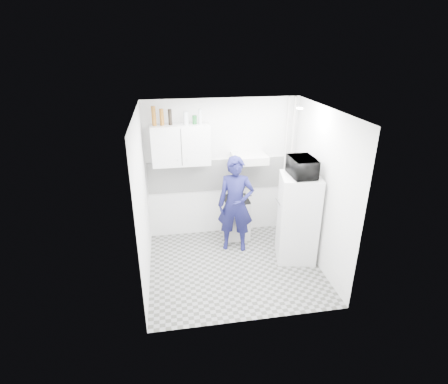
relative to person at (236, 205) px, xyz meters
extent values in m
plane|color=gray|center=(-0.13, -0.59, -0.87)|extent=(2.80, 2.80, 0.00)
plane|color=white|center=(-0.13, -0.59, 1.73)|extent=(2.80, 2.80, 0.00)
plane|color=white|center=(-0.13, 0.66, 0.43)|extent=(2.80, 0.00, 2.80)
plane|color=white|center=(-1.53, -0.59, 0.43)|extent=(0.00, 2.60, 2.60)
plane|color=white|center=(1.27, -0.59, 0.43)|extent=(0.00, 2.60, 2.60)
imported|color=#141443|center=(0.00, 0.00, 0.00)|extent=(0.72, 0.56, 1.73)
cube|color=silver|center=(0.09, 0.41, -0.48)|extent=(0.48, 0.48, 0.76)
cube|color=silver|center=(0.97, -0.46, -0.11)|extent=(0.74, 0.74, 1.51)
cube|color=black|center=(0.09, 0.41, -0.09)|extent=(0.46, 0.46, 0.03)
cylinder|color=silver|center=(0.15, 0.33, -0.03)|extent=(0.16, 0.16, 0.09)
imported|color=black|center=(0.97, -0.46, 0.80)|extent=(0.55, 0.38, 0.30)
cylinder|color=brown|center=(-1.30, 0.48, 1.49)|extent=(0.07, 0.07, 0.32)
cylinder|color=brown|center=(-1.17, 0.48, 1.47)|extent=(0.07, 0.07, 0.27)
cylinder|color=black|center=(-1.03, 0.48, 1.47)|extent=(0.06, 0.06, 0.26)
cylinder|color=#B2B7BC|center=(-0.77, 0.48, 1.44)|extent=(0.09, 0.09, 0.22)
cylinder|color=#144C1E|center=(-0.63, 0.48, 1.41)|extent=(0.08, 0.08, 0.15)
cylinder|color=#B2B7BC|center=(-0.53, 0.48, 1.46)|extent=(0.06, 0.06, 0.25)
cube|color=silver|center=(-0.88, 0.48, 0.98)|extent=(1.00, 0.35, 0.70)
cube|color=silver|center=(0.32, 0.41, 0.70)|extent=(0.60, 0.50, 0.14)
cube|color=white|center=(-0.13, 0.64, 0.33)|extent=(2.74, 0.03, 0.60)
cylinder|color=silver|center=(1.17, 0.58, 0.43)|extent=(0.05, 0.05, 2.60)
cylinder|color=silver|center=(1.05, 0.58, 0.43)|extent=(0.04, 0.04, 2.60)
cylinder|color=white|center=(0.87, -0.39, 1.70)|extent=(0.10, 0.10, 0.02)
camera|label=1|loc=(-1.12, -5.40, 2.61)|focal=28.00mm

